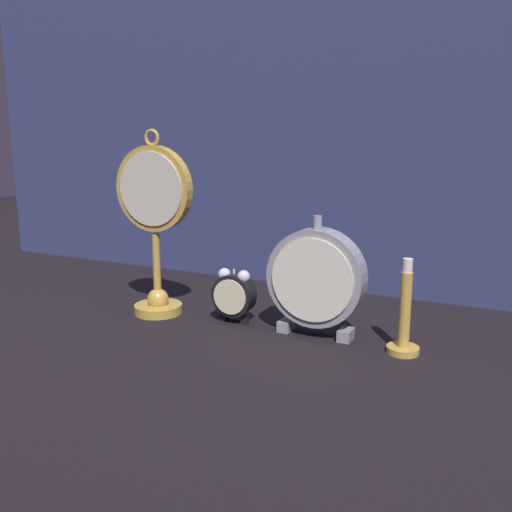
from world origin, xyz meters
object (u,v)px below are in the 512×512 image
at_px(pocket_watch_on_stand, 155,223).
at_px(brass_candlestick, 404,322).
at_px(alarm_clock_twin_bell, 234,293).
at_px(mantel_clock_silver, 316,279).

bearing_deg(pocket_watch_on_stand, brass_candlestick, 0.32).
distance_m(pocket_watch_on_stand, alarm_clock_twin_bell, 0.19).
height_order(alarm_clock_twin_bell, mantel_clock_silver, mantel_clock_silver).
bearing_deg(pocket_watch_on_stand, mantel_clock_silver, 2.81).
relative_size(pocket_watch_on_stand, mantel_clock_silver, 1.67).
relative_size(pocket_watch_on_stand, brass_candlestick, 2.27).
height_order(pocket_watch_on_stand, brass_candlestick, pocket_watch_on_stand).
relative_size(alarm_clock_twin_bell, brass_candlestick, 0.65).
bearing_deg(brass_candlestick, mantel_clock_silver, 175.20).
bearing_deg(alarm_clock_twin_bell, brass_candlestick, -2.70).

